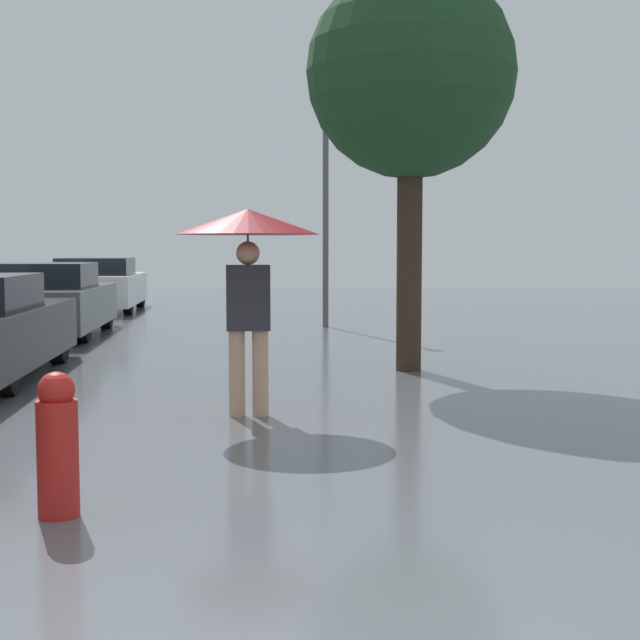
# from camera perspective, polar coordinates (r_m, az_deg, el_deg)

# --- Properties ---
(pedestrian) EXTENTS (1.26, 1.26, 1.83)m
(pedestrian) POSITION_cam_1_polar(r_m,az_deg,el_deg) (7.83, -4.64, 5.02)
(pedestrian) COLOR tan
(pedestrian) RESTS_ON ground_plane
(parked_car_third) EXTENTS (1.88, 4.03, 1.24)m
(parked_car_third) POSITION_cam_1_polar(r_m,az_deg,el_deg) (15.80, -17.25, 1.14)
(parked_car_third) COLOR #4C514C
(parked_car_third) RESTS_ON ground_plane
(parked_car_farthest) EXTENTS (1.89, 4.10, 1.26)m
(parked_car_farthest) POSITION_cam_1_polar(r_m,az_deg,el_deg) (21.71, -14.05, 2.16)
(parked_car_farthest) COLOR silver
(parked_car_farthest) RESTS_ON ground_plane
(tree) EXTENTS (2.49, 2.49, 4.80)m
(tree) POSITION_cam_1_polar(r_m,az_deg,el_deg) (11.00, 5.83, 15.27)
(tree) COLOR #38281E
(tree) RESTS_ON ground_plane
(street_lamp) EXTENTS (0.24, 0.24, 4.61)m
(street_lamp) POSITION_cam_1_polar(r_m,az_deg,el_deg) (16.82, 0.36, 8.71)
(street_lamp) COLOR #515456
(street_lamp) RESTS_ON ground_plane
(fire_hydrant) EXTENTS (0.23, 0.23, 0.81)m
(fire_hydrant) POSITION_cam_1_polar(r_m,az_deg,el_deg) (5.17, -16.45, -7.67)
(fire_hydrant) COLOR #B21E19
(fire_hydrant) RESTS_ON ground_plane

